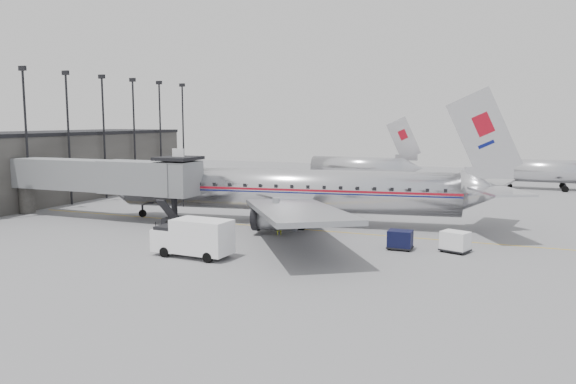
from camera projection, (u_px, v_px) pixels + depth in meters
name	position (u px, v px, depth m)	size (l,w,h in m)	color
ground	(248.00, 240.00, 45.61)	(160.00, 160.00, 0.00)	slate
terminal	(28.00, 168.00, 66.90)	(12.00, 46.00, 8.00)	#373532
apron_line	(307.00, 230.00, 50.02)	(0.15, 60.00, 0.01)	gold
jet_bridge	(110.00, 177.00, 54.63)	(21.00, 6.20, 7.10)	slate
floodlight_masts	(87.00, 131.00, 66.69)	(0.90, 42.25, 15.25)	black
distant_aircraft_near	(359.00, 167.00, 84.57)	(16.39, 3.20, 10.26)	silver
distant_aircraft_mid	(547.00, 170.00, 78.62)	(16.39, 3.20, 10.26)	silver
airliner	(294.00, 190.00, 52.57)	(39.76, 36.60, 12.62)	silver
service_van	(193.00, 237.00, 39.99)	(5.95, 2.61, 2.74)	white
baggage_cart_navy	(400.00, 239.00, 42.25)	(1.86, 1.42, 1.46)	black
baggage_cart_white	(455.00, 241.00, 41.39)	(2.39, 2.11, 1.56)	white
ramp_worker	(279.00, 225.00, 47.70)	(0.59, 0.39, 1.63)	#C8DA19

